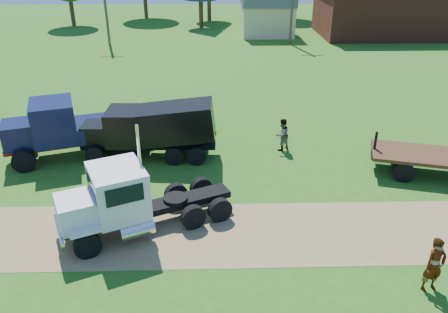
{
  "coord_description": "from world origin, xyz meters",
  "views": [
    {
      "loc": [
        -2.67,
        -14.08,
        10.35
      ],
      "look_at": [
        -2.19,
        3.6,
        1.6
      ],
      "focal_mm": 35.0,
      "sensor_mm": 36.0,
      "label": 1
    }
  ],
  "objects_px": {
    "navy_truck": "(68,128)",
    "black_dump_truck": "(154,127)",
    "orange_pickup": "(169,122)",
    "spectator_a": "(434,265)",
    "white_semi_tractor": "(122,201)"
  },
  "relations": [
    {
      "from": "orange_pickup",
      "to": "black_dump_truck",
      "type": "bearing_deg",
      "value": 146.95
    },
    {
      "from": "navy_truck",
      "to": "white_semi_tractor",
      "type": "bearing_deg",
      "value": -78.31
    },
    {
      "from": "black_dump_truck",
      "to": "navy_truck",
      "type": "xyz_separation_m",
      "value": [
        -4.47,
        0.24,
        -0.09
      ]
    },
    {
      "from": "white_semi_tractor",
      "to": "orange_pickup",
      "type": "relative_size",
      "value": 1.26
    },
    {
      "from": "navy_truck",
      "to": "orange_pickup",
      "type": "xyz_separation_m",
      "value": [
        4.94,
        2.81,
        -0.82
      ]
    },
    {
      "from": "navy_truck",
      "to": "black_dump_truck",
      "type": "bearing_deg",
      "value": -21.52
    },
    {
      "from": "white_semi_tractor",
      "to": "navy_truck",
      "type": "bearing_deg",
      "value": 95.7
    },
    {
      "from": "white_semi_tractor",
      "to": "orange_pickup",
      "type": "height_order",
      "value": "white_semi_tractor"
    },
    {
      "from": "black_dump_truck",
      "to": "navy_truck",
      "type": "distance_m",
      "value": 4.48
    },
    {
      "from": "orange_pickup",
      "to": "navy_truck",
      "type": "bearing_deg",
      "value": 95.39
    },
    {
      "from": "black_dump_truck",
      "to": "orange_pickup",
      "type": "bearing_deg",
      "value": 82.69
    },
    {
      "from": "white_semi_tractor",
      "to": "spectator_a",
      "type": "distance_m",
      "value": 11.17
    },
    {
      "from": "orange_pickup",
      "to": "spectator_a",
      "type": "height_order",
      "value": "spectator_a"
    },
    {
      "from": "white_semi_tractor",
      "to": "orange_pickup",
      "type": "xyz_separation_m",
      "value": [
        0.91,
        9.75,
        -0.66
      ]
    },
    {
      "from": "spectator_a",
      "to": "black_dump_truck",
      "type": "bearing_deg",
      "value": 120.49
    }
  ]
}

